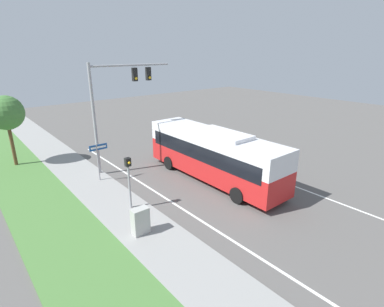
{
  "coord_description": "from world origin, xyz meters",
  "views": [
    {
      "loc": [
        -12.28,
        -9.68,
        8.12
      ],
      "look_at": [
        -0.56,
        4.55,
        1.73
      ],
      "focal_mm": 28.0,
      "sensor_mm": 36.0,
      "label": 1
    }
  ],
  "objects_px": {
    "signal_gantry": "(116,96)",
    "utility_cabinet": "(140,221)",
    "pedestrian_signal": "(129,175)",
    "bus": "(213,153)",
    "street_sign": "(98,156)"
  },
  "relations": [
    {
      "from": "bus",
      "to": "utility_cabinet",
      "type": "height_order",
      "value": "bus"
    },
    {
      "from": "signal_gantry",
      "to": "street_sign",
      "type": "bearing_deg",
      "value": -151.06
    },
    {
      "from": "signal_gantry",
      "to": "pedestrian_signal",
      "type": "height_order",
      "value": "signal_gantry"
    },
    {
      "from": "signal_gantry",
      "to": "pedestrian_signal",
      "type": "xyz_separation_m",
      "value": [
        -2.38,
        -5.7,
        -3.21
      ]
    },
    {
      "from": "signal_gantry",
      "to": "street_sign",
      "type": "height_order",
      "value": "signal_gantry"
    },
    {
      "from": "street_sign",
      "to": "bus",
      "type": "bearing_deg",
      "value": -36.6
    },
    {
      "from": "pedestrian_signal",
      "to": "street_sign",
      "type": "distance_m",
      "value": 4.53
    },
    {
      "from": "bus",
      "to": "pedestrian_signal",
      "type": "bearing_deg",
      "value": -178.72
    },
    {
      "from": "signal_gantry",
      "to": "utility_cabinet",
      "type": "relative_size",
      "value": 5.85
    },
    {
      "from": "bus",
      "to": "utility_cabinet",
      "type": "relative_size",
      "value": 8.35
    },
    {
      "from": "pedestrian_signal",
      "to": "street_sign",
      "type": "relative_size",
      "value": 1.15
    },
    {
      "from": "bus",
      "to": "street_sign",
      "type": "height_order",
      "value": "bus"
    },
    {
      "from": "utility_cabinet",
      "to": "signal_gantry",
      "type": "bearing_deg",
      "value": 68.6
    },
    {
      "from": "utility_cabinet",
      "to": "pedestrian_signal",
      "type": "bearing_deg",
      "value": 71.62
    },
    {
      "from": "signal_gantry",
      "to": "pedestrian_signal",
      "type": "relative_size",
      "value": 2.52
    }
  ]
}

